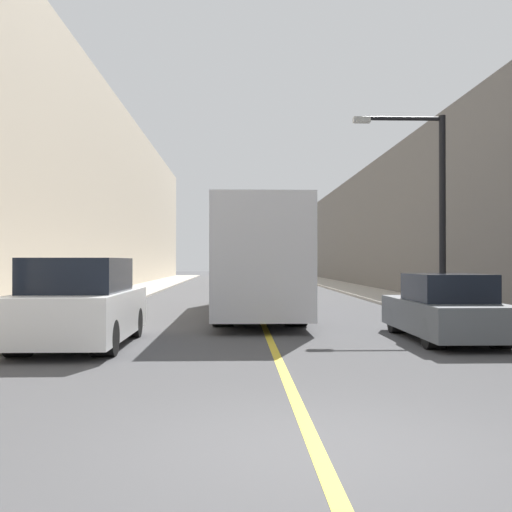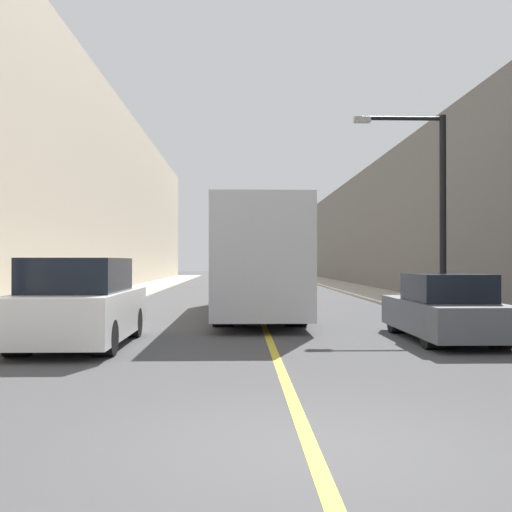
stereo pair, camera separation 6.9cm
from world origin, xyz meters
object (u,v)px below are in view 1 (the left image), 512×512
parked_suv_left (81,305)px  street_lamp_right (432,198)px  bus (255,259)px  car_right_near (445,310)px

parked_suv_left → street_lamp_right: size_ratio=0.75×
bus → street_lamp_right: size_ratio=1.97×
bus → parked_suv_left: bus is taller
car_right_near → bus: bearing=121.0°
car_right_near → street_lamp_right: (1.20, 4.46, 2.98)m
street_lamp_right → parked_suv_left: bearing=-150.5°
parked_suv_left → car_right_near: 7.93m
bus → car_right_near: (4.03, -6.70, -1.17)m
parked_suv_left → car_right_near: (7.90, 0.68, -0.18)m
car_right_near → street_lamp_right: bearing=75.0°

